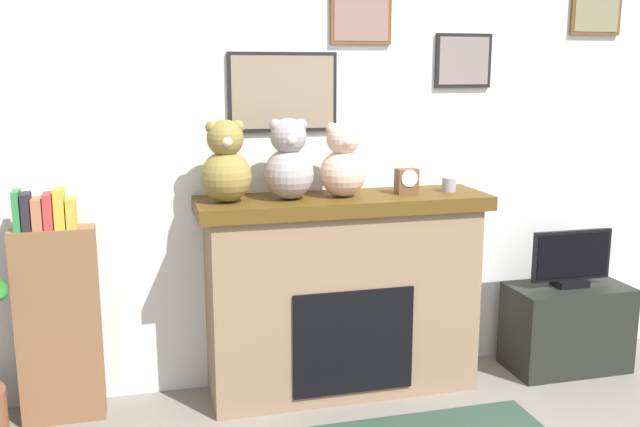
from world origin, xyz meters
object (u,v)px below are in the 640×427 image
(teddy_bear_brown, at_px, (289,163))
(mantel_clock, at_px, (407,181))
(fireplace, at_px, (342,294))
(bookshelf, at_px, (58,316))
(tv_stand, at_px, (566,327))
(candle_jar, at_px, (449,185))
(teddy_bear_cream, at_px, (226,165))
(television, at_px, (571,260))
(teddy_bear_tan, at_px, (343,163))

(teddy_bear_brown, bearing_deg, mantel_clock, -0.09)
(fireplace, relative_size, teddy_bear_brown, 3.72)
(bookshelf, bearing_deg, tv_stand, -1.89)
(fireplace, xyz_separation_m, mantel_clock, (0.38, -0.02, 0.65))
(fireplace, relative_size, candle_jar, 20.18)
(tv_stand, xyz_separation_m, teddy_bear_cream, (-2.13, 0.05, 1.10))
(tv_stand, height_order, television, television)
(candle_jar, xyz_separation_m, teddy_bear_tan, (-0.65, -0.00, 0.15))
(teddy_bear_cream, xyz_separation_m, teddy_bear_brown, (0.34, -0.00, 0.00))
(television, relative_size, candle_jar, 6.46)
(teddy_bear_cream, bearing_deg, candle_jar, 0.02)
(bookshelf, relative_size, teddy_bear_tan, 3.02)
(mantel_clock, xyz_separation_m, teddy_bear_brown, (-0.69, 0.00, 0.13))
(tv_stand, relative_size, teddy_bear_brown, 1.66)
(bookshelf, distance_m, tv_stand, 3.06)
(fireplace, height_order, mantel_clock, mantel_clock)
(fireplace, height_order, teddy_bear_tan, teddy_bear_tan)
(teddy_bear_brown, xyz_separation_m, teddy_bear_tan, (0.31, 0.00, -0.01))
(mantel_clock, bearing_deg, teddy_bear_tan, 179.83)
(bookshelf, xyz_separation_m, tv_stand, (3.04, -0.10, -0.31))
(fireplace, relative_size, teddy_bear_cream, 3.75)
(tv_stand, height_order, teddy_bear_tan, teddy_bear_tan)
(bookshelf, height_order, mantel_clock, mantel_clock)
(candle_jar, distance_m, teddy_bear_brown, 0.97)
(fireplace, xyz_separation_m, candle_jar, (0.64, -0.02, 0.62))
(tv_stand, xyz_separation_m, teddy_bear_tan, (-1.47, 0.05, 1.09))
(fireplace, xyz_separation_m, teddy_bear_tan, (-0.01, -0.02, 0.77))
(teddy_bear_brown, bearing_deg, fireplace, 3.29)
(bookshelf, distance_m, teddy_bear_brown, 1.48)
(television, bearing_deg, teddy_bear_cream, 178.55)
(television, height_order, teddy_bear_brown, teddy_bear_brown)
(mantel_clock, bearing_deg, fireplace, 177.05)
(television, distance_m, teddy_bear_cream, 2.23)
(mantel_clock, relative_size, teddy_bear_tan, 0.34)
(bookshelf, height_order, television, bookshelf)
(bookshelf, relative_size, tv_stand, 1.72)
(tv_stand, distance_m, teddy_bear_cream, 2.40)
(fireplace, bearing_deg, television, -2.81)
(teddy_bear_cream, height_order, teddy_bear_brown, teddy_bear_brown)
(mantel_clock, distance_m, teddy_bear_brown, 0.71)
(bookshelf, distance_m, candle_jar, 2.30)
(fireplace, xyz_separation_m, teddy_bear_brown, (-0.32, -0.02, 0.78))
(fireplace, relative_size, mantel_clock, 11.53)
(bookshelf, bearing_deg, teddy_bear_brown, -2.18)
(tv_stand, bearing_deg, teddy_bear_cream, 178.59)
(tv_stand, bearing_deg, fireplace, 177.24)
(fireplace, distance_m, teddy_bear_cream, 1.02)
(tv_stand, relative_size, mantel_clock, 5.14)
(teddy_bear_cream, bearing_deg, teddy_bear_tan, 0.00)
(bookshelf, bearing_deg, fireplace, -1.07)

